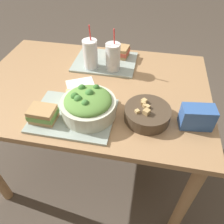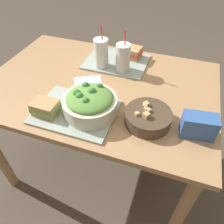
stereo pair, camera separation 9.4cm
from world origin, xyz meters
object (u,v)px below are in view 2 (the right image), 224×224
at_px(soup_bowl, 148,117).
at_px(sandwich_near, 46,108).
at_px(sandwich_far, 131,52).
at_px(chip_bag, 199,126).
at_px(napkin_folded, 88,82).
at_px(drink_cup_dark, 101,54).
at_px(drink_cup_red, 123,59).
at_px(baguette_near, 83,91).
at_px(salad_bowl, 90,103).

xyz_separation_m(soup_bowl, sandwich_near, (-0.45, -0.10, 0.01)).
bearing_deg(sandwich_near, sandwich_far, 70.19).
bearing_deg(soup_bowl, chip_bag, -0.18).
relative_size(soup_bowl, sandwich_far, 1.54).
distance_m(soup_bowl, napkin_folded, 0.42).
xyz_separation_m(soup_bowl, drink_cup_dark, (-0.35, 0.35, 0.06)).
bearing_deg(drink_cup_dark, soup_bowl, -44.95).
height_order(drink_cup_red, napkin_folded, drink_cup_red).
bearing_deg(baguette_near, salad_bowl, -157.49).
xyz_separation_m(soup_bowl, napkin_folded, (-0.37, 0.19, -0.03)).
bearing_deg(sandwich_far, napkin_folded, -108.06).
height_order(salad_bowl, sandwich_far, salad_bowl).
xyz_separation_m(sandwich_near, baguette_near, (0.11, 0.16, -0.00)).
height_order(sandwich_far, chip_bag, chip_bag).
height_order(sandwich_near, drink_cup_dark, drink_cup_dark).
distance_m(salad_bowl, baguette_near, 0.12).
bearing_deg(baguette_near, napkin_folded, -5.33).
xyz_separation_m(baguette_near, chip_bag, (0.55, -0.06, 0.01)).
bearing_deg(salad_bowl, chip_bag, 3.43).
xyz_separation_m(baguette_near, sandwich_far, (0.12, 0.45, 0.00)).
relative_size(soup_bowl, chip_bag, 1.40).
relative_size(baguette_near, drink_cup_red, 0.48).
bearing_deg(drink_cup_dark, sandwich_near, -101.84).
height_order(chip_bag, napkin_folded, chip_bag).
relative_size(salad_bowl, drink_cup_dark, 0.98).
distance_m(sandwich_near, drink_cup_dark, 0.47).
height_order(sandwich_far, drink_cup_dark, drink_cup_dark).
bearing_deg(salad_bowl, drink_cup_dark, 103.44).
bearing_deg(chip_bag, napkin_folded, 154.11).
height_order(soup_bowl, napkin_folded, soup_bowl).
distance_m(drink_cup_red, napkin_folded, 0.23).
bearing_deg(chip_bag, sandwich_far, 122.45).
bearing_deg(salad_bowl, baguette_near, 131.45).
distance_m(soup_bowl, drink_cup_red, 0.42).
distance_m(soup_bowl, sandwich_near, 0.46).
relative_size(salad_bowl, baguette_near, 2.10).
relative_size(soup_bowl, napkin_folded, 1.15).
relative_size(baguette_near, chip_bag, 0.80).
bearing_deg(chip_bag, drink_cup_dark, 140.50).
bearing_deg(drink_cup_dark, napkin_folded, -97.39).
height_order(sandwich_near, baguette_near, sandwich_near).
relative_size(drink_cup_dark, drink_cup_red, 1.04).
relative_size(soup_bowl, drink_cup_dark, 0.81).
height_order(sandwich_near, sandwich_far, same).
height_order(soup_bowl, sandwich_far, soup_bowl).
height_order(baguette_near, sandwich_far, sandwich_far).
bearing_deg(napkin_folded, sandwich_near, -104.16).
xyz_separation_m(drink_cup_dark, drink_cup_red, (0.13, 0.00, -0.00)).
height_order(soup_bowl, sandwich_near, soup_bowl).
height_order(salad_bowl, napkin_folded, salad_bowl).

